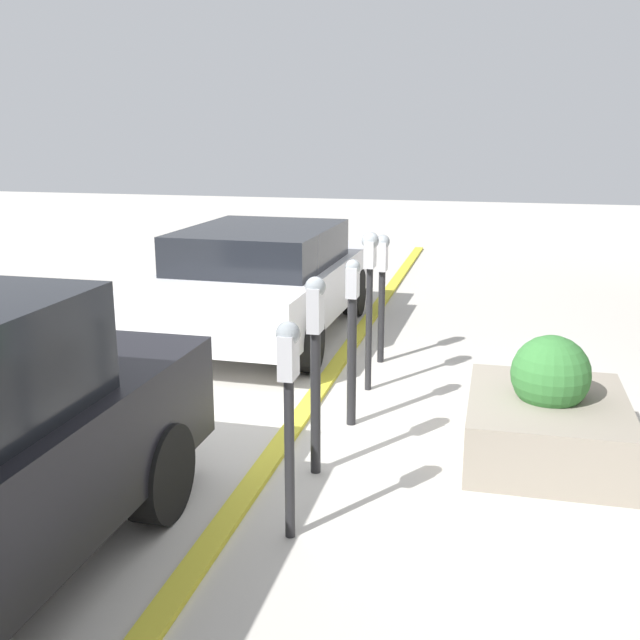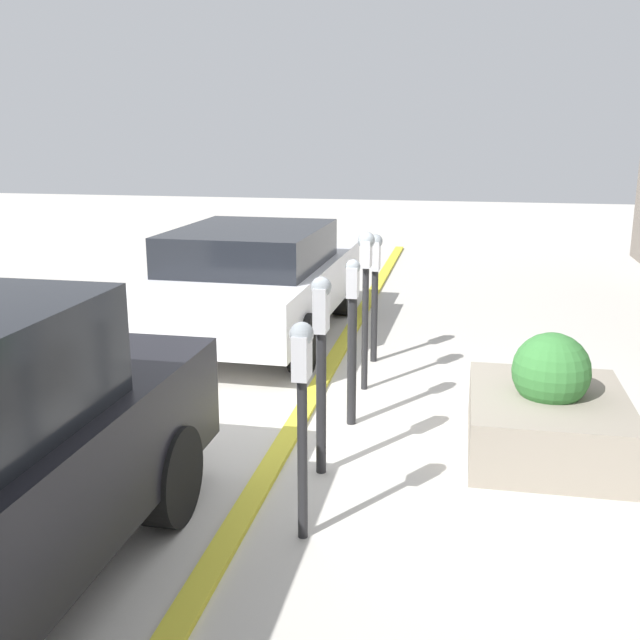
{
  "view_description": "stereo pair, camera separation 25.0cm",
  "coord_description": "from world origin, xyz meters",
  "px_view_note": "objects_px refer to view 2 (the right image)",
  "views": [
    {
      "loc": [
        -5.75,
        -1.48,
        2.42
      ],
      "look_at": [
        0.0,
        -0.1,
        0.89
      ],
      "focal_mm": 42.0,
      "sensor_mm": 36.0,
      "label": 1
    },
    {
      "loc": [
        -5.8,
        -1.23,
        2.42
      ],
      "look_at": [
        0.0,
        -0.1,
        0.89
      ],
      "focal_mm": 42.0,
      "sensor_mm": 36.0,
      "label": 2
    }
  ],
  "objects_px": {
    "parking_meter_nearest": "(302,388)",
    "parking_meter_second": "(321,345)",
    "parking_meter_middle": "(352,326)",
    "parking_meter_farthest": "(375,276)",
    "parking_meter_fourth": "(366,276)",
    "planter_box": "(548,413)",
    "parked_car_middle": "(254,279)"
  },
  "relations": [
    {
      "from": "parking_meter_nearest",
      "to": "parking_meter_second",
      "type": "bearing_deg",
      "value": 3.78
    },
    {
      "from": "parking_meter_middle",
      "to": "parking_meter_farthest",
      "type": "height_order",
      "value": "parking_meter_middle"
    },
    {
      "from": "parking_meter_second",
      "to": "parking_meter_middle",
      "type": "distance_m",
      "value": 0.95
    },
    {
      "from": "parking_meter_second",
      "to": "parking_meter_middle",
      "type": "height_order",
      "value": "parking_meter_second"
    },
    {
      "from": "parking_meter_farthest",
      "to": "parking_meter_fourth",
      "type": "bearing_deg",
      "value": -178.71
    },
    {
      "from": "parking_meter_nearest",
      "to": "parking_meter_fourth",
      "type": "relative_size",
      "value": 0.9
    },
    {
      "from": "parking_meter_second",
      "to": "planter_box",
      "type": "xyz_separation_m",
      "value": [
        0.68,
        -1.62,
        -0.64
      ]
    },
    {
      "from": "parking_meter_nearest",
      "to": "parking_meter_middle",
      "type": "bearing_deg",
      "value": -0.51
    },
    {
      "from": "parking_meter_middle",
      "to": "planter_box",
      "type": "distance_m",
      "value": 1.66
    },
    {
      "from": "parking_meter_middle",
      "to": "parking_meter_nearest",
      "type": "bearing_deg",
      "value": 179.49
    },
    {
      "from": "parking_meter_second",
      "to": "parking_meter_farthest",
      "type": "xyz_separation_m",
      "value": [
        2.71,
        -0.05,
        -0.03
      ]
    },
    {
      "from": "parking_meter_fourth",
      "to": "parking_meter_farthest",
      "type": "xyz_separation_m",
      "value": [
        0.89,
        0.02,
        -0.17
      ]
    },
    {
      "from": "parking_meter_middle",
      "to": "planter_box",
      "type": "xyz_separation_m",
      "value": [
        -0.26,
        -1.55,
        -0.54
      ]
    },
    {
      "from": "parking_meter_second",
      "to": "planter_box",
      "type": "relative_size",
      "value": 0.99
    },
    {
      "from": "parking_meter_second",
      "to": "parked_car_middle",
      "type": "distance_m",
      "value": 3.71
    },
    {
      "from": "planter_box",
      "to": "parked_car_middle",
      "type": "relative_size",
      "value": 0.36
    },
    {
      "from": "parking_meter_farthest",
      "to": "parked_car_middle",
      "type": "height_order",
      "value": "parking_meter_farthest"
    },
    {
      "from": "parking_meter_nearest",
      "to": "parking_meter_farthest",
      "type": "xyz_separation_m",
      "value": [
        3.6,
        0.01,
        -0.03
      ]
    },
    {
      "from": "parking_meter_fourth",
      "to": "planter_box",
      "type": "relative_size",
      "value": 1.04
    },
    {
      "from": "parking_meter_middle",
      "to": "parking_meter_second",
      "type": "bearing_deg",
      "value": 175.45
    },
    {
      "from": "parking_meter_second",
      "to": "parking_meter_farthest",
      "type": "bearing_deg",
      "value": -0.97
    },
    {
      "from": "parking_meter_farthest",
      "to": "parking_meter_second",
      "type": "bearing_deg",
      "value": 179.03
    },
    {
      "from": "parking_meter_middle",
      "to": "parking_meter_fourth",
      "type": "relative_size",
      "value": 0.93
    },
    {
      "from": "parking_meter_second",
      "to": "planter_box",
      "type": "distance_m",
      "value": 1.88
    },
    {
      "from": "parking_meter_second",
      "to": "parking_meter_farthest",
      "type": "distance_m",
      "value": 2.71
    },
    {
      "from": "parking_meter_second",
      "to": "parking_meter_middle",
      "type": "bearing_deg",
      "value": -4.55
    },
    {
      "from": "parking_meter_second",
      "to": "parked_car_middle",
      "type": "xyz_separation_m",
      "value": [
        3.4,
        1.45,
        -0.26
      ]
    },
    {
      "from": "parking_meter_farthest",
      "to": "parked_car_middle",
      "type": "xyz_separation_m",
      "value": [
        0.69,
        1.5,
        -0.23
      ]
    },
    {
      "from": "planter_box",
      "to": "parking_meter_farthest",
      "type": "bearing_deg",
      "value": 37.93
    },
    {
      "from": "planter_box",
      "to": "parking_meter_middle",
      "type": "bearing_deg",
      "value": 80.39
    },
    {
      "from": "parked_car_middle",
      "to": "parking_meter_fourth",
      "type": "bearing_deg",
      "value": -134.74
    },
    {
      "from": "parking_meter_nearest",
      "to": "parking_meter_fourth",
      "type": "height_order",
      "value": "parking_meter_fourth"
    }
  ]
}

